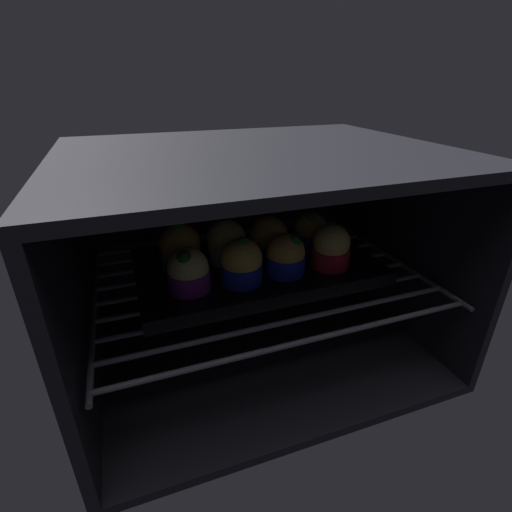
{
  "coord_description": "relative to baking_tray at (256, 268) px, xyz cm",
  "views": [
    {
      "loc": [
        -19.96,
        -32.29,
        45.69
      ],
      "look_at": [
        0.0,
        22.88,
        17.14
      ],
      "focal_mm": 26.23,
      "sensor_mm": 36.0,
      "label": 1
    }
  ],
  "objects": [
    {
      "name": "muffin_row0_col1",
      "position": [
        -4.02,
        -4.4,
        3.95
      ],
      "size": [
        6.66,
        6.66,
        7.91
      ],
      "color": "#1928B7",
      "rests_on": "baking_tray"
    },
    {
      "name": "muffin_row0_col0",
      "position": [
        -12.52,
        -3.9,
        3.65
      ],
      "size": [
        6.66,
        6.66,
        7.12
      ],
      "color": "#7A238C",
      "rests_on": "baking_tray"
    },
    {
      "name": "muffin_row0_col2",
      "position": [
        3.88,
        -3.96,
        3.65
      ],
      "size": [
        6.66,
        6.66,
        7.07
      ],
      "color": "#1928B7",
      "rests_on": "baking_tray"
    },
    {
      "name": "oven_cavity",
      "position": [
        0.0,
        3.36,
        2.31
      ],
      "size": [
        59.0,
        47.0,
        37.0
      ],
      "color": "black",
      "rests_on": "ground"
    },
    {
      "name": "oven_rack",
      "position": [
        0.0,
        -0.88,
        -1.09
      ],
      "size": [
        54.8,
        42.0,
        0.8
      ],
      "color": "#51515B",
      "rests_on": "oven_cavity"
    },
    {
      "name": "muffin_row1_col1",
      "position": [
        -4.17,
        4.07,
        4.04
      ],
      "size": [
        6.95,
        6.95,
        7.68
      ],
      "color": "silver",
      "rests_on": "baking_tray"
    },
    {
      "name": "muffin_row1_col0",
      "position": [
        -12.36,
        4.1,
        4.28
      ],
      "size": [
        6.99,
        6.99,
        8.68
      ],
      "color": "#0C8C84",
      "rests_on": "baking_tray"
    },
    {
      "name": "baking_tray",
      "position": [
        0.0,
        0.0,
        0.0
      ],
      "size": [
        40.83,
        24.41,
        2.2
      ],
      "color": "black",
      "rests_on": "oven_rack"
    },
    {
      "name": "muffin_row0_col3",
      "position": [
        12.26,
        -4.3,
        4.04
      ],
      "size": [
        6.66,
        6.66,
        7.91
      ],
      "color": "red",
      "rests_on": "baking_tray"
    },
    {
      "name": "muffin_row1_col2",
      "position": [
        3.81,
        3.78,
        3.71
      ],
      "size": [
        7.27,
        7.27,
        7.42
      ],
      "color": "#1928B7",
      "rests_on": "baking_tray"
    },
    {
      "name": "muffin_row1_col3",
      "position": [
        12.5,
        4.0,
        3.62
      ],
      "size": [
        6.66,
        6.66,
        7.38
      ],
      "color": "#1928B7",
      "rests_on": "baking_tray"
    }
  ]
}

